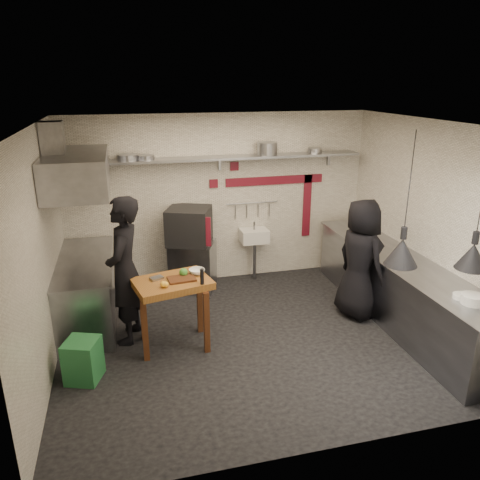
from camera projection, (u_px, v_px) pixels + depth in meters
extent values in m
plane|color=black|center=(253.00, 338.00, 6.29)|extent=(5.00, 5.00, 0.00)
plane|color=beige|center=(255.00, 125.00, 5.38)|extent=(5.00, 5.00, 0.00)
cube|color=silver|center=(220.00, 200.00, 7.76)|extent=(5.00, 0.04, 2.80)
cube|color=silver|center=(323.00, 319.00, 3.91)|extent=(5.00, 0.04, 2.80)
cube|color=silver|center=(40.00, 257.00, 5.25)|extent=(0.04, 4.20, 2.80)
cube|color=silver|center=(429.00, 225.00, 6.41)|extent=(0.04, 4.20, 2.80)
cube|color=maroon|center=(275.00, 180.00, 7.87)|extent=(1.70, 0.02, 0.14)
cube|color=maroon|center=(307.00, 206.00, 8.16)|extent=(0.14, 0.02, 1.10)
cube|color=maroon|center=(234.00, 166.00, 7.62)|extent=(0.14, 0.02, 0.14)
cube|color=maroon|center=(214.00, 184.00, 7.62)|extent=(0.14, 0.02, 0.14)
cube|color=gray|center=(221.00, 158.00, 7.36)|extent=(4.60, 0.34, 0.04)
cube|color=gray|center=(97.00, 168.00, 7.09)|extent=(0.04, 0.06, 0.24)
cube|color=gray|center=(219.00, 163.00, 7.53)|extent=(0.04, 0.06, 0.24)
cube|color=gray|center=(328.00, 158.00, 7.97)|extent=(0.04, 0.06, 0.24)
cylinder|color=gray|center=(128.00, 157.00, 7.00)|extent=(0.39, 0.39, 0.09)
cylinder|color=gray|center=(146.00, 157.00, 7.07)|extent=(0.32, 0.32, 0.07)
cylinder|color=gray|center=(267.00, 149.00, 7.49)|extent=(0.38, 0.38, 0.20)
cylinder|color=gray|center=(315.00, 150.00, 7.70)|extent=(0.30, 0.30, 0.08)
cube|color=gray|center=(193.00, 266.00, 7.65)|extent=(0.86, 0.82, 0.80)
cube|color=black|center=(189.00, 226.00, 7.42)|extent=(0.83, 0.80, 0.58)
cube|color=maroon|center=(195.00, 231.00, 7.15)|extent=(0.48, 0.21, 0.46)
cube|color=black|center=(194.00, 230.00, 7.19)|extent=(0.36, 0.16, 0.34)
cube|color=silver|center=(254.00, 236.00, 7.92)|extent=(0.46, 0.34, 0.22)
cylinder|color=gray|center=(254.00, 226.00, 7.86)|extent=(0.03, 0.03, 0.14)
cylinder|color=gray|center=(254.00, 261.00, 8.03)|extent=(0.06, 0.06, 0.66)
cylinder|color=gray|center=(252.00, 203.00, 7.87)|extent=(0.90, 0.02, 0.02)
cube|color=gray|center=(399.00, 291.00, 6.64)|extent=(0.70, 3.80, 0.90)
cube|color=gray|center=(403.00, 260.00, 6.49)|extent=(0.76, 3.90, 0.03)
cylinder|color=silver|center=(472.00, 299.00, 5.18)|extent=(0.29, 0.29, 0.11)
cylinder|color=silver|center=(461.00, 296.00, 5.32)|extent=(0.24, 0.24, 0.05)
cube|color=gray|center=(87.00, 292.00, 6.61)|extent=(0.70, 1.90, 0.90)
cube|color=gray|center=(84.00, 261.00, 6.45)|extent=(0.76, 2.00, 0.03)
cube|color=gray|center=(77.00, 172.00, 6.06)|extent=(0.78, 1.60, 0.50)
cube|color=gray|center=(53.00, 142.00, 5.87)|extent=(0.28, 0.28, 0.50)
cube|color=#206332|center=(83.00, 360.00, 5.35)|extent=(0.46, 0.46, 0.50)
cube|color=#4B2612|center=(182.00, 279.00, 5.84)|extent=(0.36, 0.27, 0.02)
cylinder|color=black|center=(202.00, 277.00, 5.69)|extent=(0.05, 0.05, 0.20)
sphere|color=gold|center=(163.00, 284.00, 5.62)|extent=(0.08, 0.08, 0.08)
sphere|color=gold|center=(165.00, 284.00, 5.62)|extent=(0.09, 0.09, 0.07)
sphere|color=#3C7E29|center=(183.00, 272.00, 5.94)|extent=(0.12, 0.12, 0.11)
cube|color=gray|center=(157.00, 278.00, 5.85)|extent=(0.19, 0.16, 0.03)
imported|color=silver|center=(197.00, 271.00, 6.01)|extent=(0.24, 0.24, 0.06)
imported|color=black|center=(125.00, 271.00, 5.97)|extent=(0.63, 0.81, 1.95)
imported|color=black|center=(360.00, 259.00, 6.63)|extent=(0.75, 0.96, 1.75)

